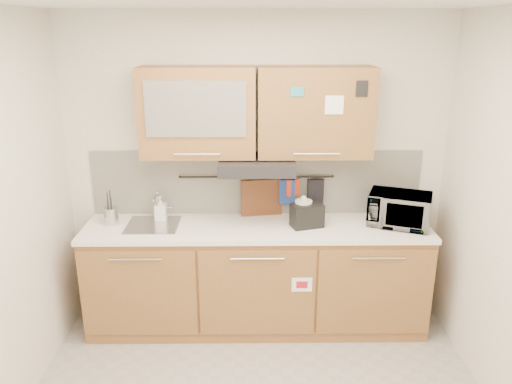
{
  "coord_description": "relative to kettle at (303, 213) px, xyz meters",
  "views": [
    {
      "loc": [
        -0.05,
        -2.59,
        2.46
      ],
      "look_at": [
        -0.01,
        1.05,
        1.26
      ],
      "focal_mm": 35.0,
      "sensor_mm": 36.0,
      "label": 1
    }
  ],
  "objects": [
    {
      "name": "countertop",
      "position": [
        -0.38,
        -0.02,
        -0.12
      ],
      "size": [
        2.82,
        0.62,
        0.04
      ],
      "primitive_type": "cube",
      "color": "white",
      "rests_on": "base_cabinet"
    },
    {
      "name": "kettle",
      "position": [
        0.0,
        0.0,
        0.0
      ],
      "size": [
        0.18,
        0.17,
        0.25
      ],
      "rotation": [
        0.0,
        0.0,
        -0.19
      ],
      "color": "white",
      "rests_on": "countertop"
    },
    {
      "name": "pot_holder",
      "position": [
        -0.07,
        0.22,
        0.15
      ],
      "size": [
        0.12,
        0.06,
        0.15
      ],
      "primitive_type": "cube",
      "rotation": [
        0.0,
        0.0,
        0.38
      ],
      "color": "red",
      "rests_on": "utensil_rail"
    },
    {
      "name": "utensil_crock",
      "position": [
        -1.58,
        0.03,
        -0.02
      ],
      "size": [
        0.15,
        0.15,
        0.29
      ],
      "rotation": [
        0.0,
        0.0,
        -0.37
      ],
      "color": "#AFAFB4",
      "rests_on": "countertop"
    },
    {
      "name": "dark_pouch",
      "position": [
        0.12,
        0.22,
        0.11
      ],
      "size": [
        0.14,
        0.05,
        0.22
      ],
      "primitive_type": "cube",
      "rotation": [
        0.0,
        0.0,
        0.05
      ],
      "color": "black",
      "rests_on": "utensil_rail"
    },
    {
      "name": "microwave",
      "position": [
        0.78,
        -0.01,
        0.04
      ],
      "size": [
        0.57,
        0.48,
        0.27
      ],
      "primitive_type": "imported",
      "rotation": [
        0.0,
        0.0,
        -0.36
      ],
      "color": "#999999",
      "rests_on": "countertop"
    },
    {
      "name": "range_hood",
      "position": [
        -0.38,
        0.04,
        0.4
      ],
      "size": [
        0.6,
        0.46,
        0.1
      ],
      "primitive_type": "cube",
      "color": "black",
      "rests_on": "upper_cabinets"
    },
    {
      "name": "toaster",
      "position": [
        0.02,
        -0.04,
        -0.0
      ],
      "size": [
        0.28,
        0.22,
        0.19
      ],
      "rotation": [
        0.0,
        0.0,
        0.29
      ],
      "color": "black",
      "rests_on": "countertop"
    },
    {
      "name": "upper_cabinets",
      "position": [
        -0.39,
        0.11,
        0.81
      ],
      "size": [
        1.82,
        0.37,
        0.7
      ],
      "color": "olive",
      "rests_on": "wall_back"
    },
    {
      "name": "backsplash",
      "position": [
        -0.38,
        0.27,
        0.18
      ],
      "size": [
        2.8,
        0.02,
        0.56
      ],
      "primitive_type": "cube",
      "color": "silver",
      "rests_on": "countertop"
    },
    {
      "name": "cutting_board",
      "position": [
        -0.34,
        0.22,
        0.0
      ],
      "size": [
        0.35,
        0.08,
        0.44
      ],
      "primitive_type": "cube",
      "rotation": [
        0.0,
        0.0,
        0.15
      ],
      "color": "brown",
      "rests_on": "utensil_rail"
    },
    {
      "name": "utensil_rail",
      "position": [
        -0.38,
        0.24,
        0.24
      ],
      "size": [
        1.3,
        0.02,
        0.02
      ],
      "primitive_type": "cylinder",
      "rotation": [
        0.0,
        1.57,
        0.0
      ],
      "color": "black",
      "rests_on": "backsplash"
    },
    {
      "name": "sink",
      "position": [
        -1.23,
        -0.01,
        -0.09
      ],
      "size": [
        0.42,
        0.4,
        0.26
      ],
      "color": "silver",
      "rests_on": "countertop"
    },
    {
      "name": "soap_bottle",
      "position": [
        -1.19,
        0.12,
        0.01
      ],
      "size": [
        0.1,
        0.1,
        0.21
      ],
      "primitive_type": "imported",
      "rotation": [
        0.0,
        0.0,
        0.02
      ],
      "color": "#999999",
      "rests_on": "countertop"
    },
    {
      "name": "wall_back",
      "position": [
        -0.38,
        0.29,
        0.28
      ],
      "size": [
        3.2,
        0.0,
        3.2
      ],
      "primitive_type": "plane",
      "rotation": [
        1.57,
        0.0,
        0.0
      ],
      "color": "silver",
      "rests_on": "ground"
    },
    {
      "name": "base_cabinet",
      "position": [
        -0.38,
        -0.02,
        -0.61
      ],
      "size": [
        2.8,
        0.64,
        0.88
      ],
      "color": "olive",
      "rests_on": "floor"
    },
    {
      "name": "oven_mitt",
      "position": [
        -0.12,
        0.22,
        0.11
      ],
      "size": [
        0.13,
        0.04,
        0.22
      ],
      "primitive_type": "cube",
      "rotation": [
        0.0,
        0.0,
        -0.05
      ],
      "color": "navy",
      "rests_on": "utensil_rail"
    }
  ]
}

